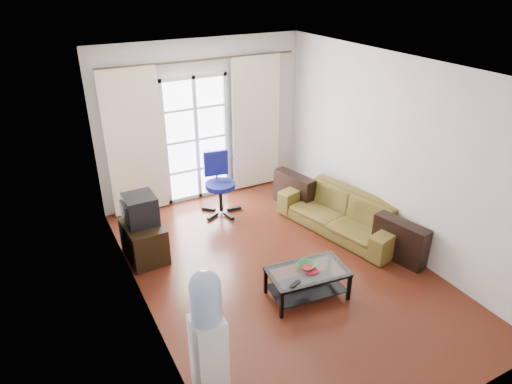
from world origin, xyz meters
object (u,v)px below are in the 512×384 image
Objects in this scene: task_chair at (220,196)px; water_cooler at (208,334)px; coffee_table at (307,280)px; tv_stand at (144,241)px; sofa at (342,213)px; crt_tv at (139,209)px.

water_cooler reaches higher than task_chair.
coffee_table is 1.00× the size of task_chair.
coffee_table is at bearing -52.81° from tv_stand.
sofa is at bearing -36.77° from task_chair.
water_cooler is (-1.55, -3.26, 0.44)m from task_chair.
task_chair reaches higher than tv_stand.
water_cooler is at bearing -70.88° from sofa.
task_chair is at bearing 22.53° from tv_stand.
tv_stand is at bearing -93.42° from crt_tv.
crt_tv is at bearing 129.68° from coffee_table.
water_cooler is (-1.60, -0.76, 0.49)m from coffee_table.
tv_stand is 1.58× the size of crt_tv.
tv_stand is 0.47m from crt_tv.
coffee_table is (-1.35, -1.09, -0.05)m from sofa.
crt_tv reaches higher than coffee_table.
sofa is 3.01m from crt_tv.
tv_stand is 0.51× the size of water_cooler.
coffee_table is 2.23× the size of crt_tv.
water_cooler is at bearing -107.03° from task_chair.
tv_stand is 0.71× the size of task_chair.
coffee_table is at bearing -50.70° from crt_tv.
water_cooler is at bearing -154.67° from coffee_table.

